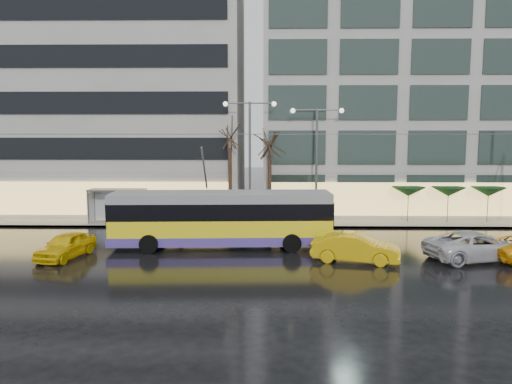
{
  "coord_description": "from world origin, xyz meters",
  "views": [
    {
      "loc": [
        3.11,
        -26.58,
        7.0
      ],
      "look_at": [
        2.57,
        5.0,
        3.13
      ],
      "focal_mm": 35.0,
      "sensor_mm": 36.0,
      "label": 1
    }
  ],
  "objects_px": {
    "street_lamp_near": "(250,145)",
    "bus_shelter": "(113,198)",
    "trolleybus": "(221,221)",
    "taxi_a": "(66,245)"
  },
  "relations": [
    {
      "from": "trolleybus",
      "to": "street_lamp_near",
      "type": "bearing_deg",
      "value": 79.37
    },
    {
      "from": "trolleybus",
      "to": "bus_shelter",
      "type": "distance_m",
      "value": 11.82
    },
    {
      "from": "bus_shelter",
      "to": "street_lamp_near",
      "type": "distance_m",
      "value": 11.14
    },
    {
      "from": "trolleybus",
      "to": "taxi_a",
      "type": "bearing_deg",
      "value": -162.4
    },
    {
      "from": "street_lamp_near",
      "to": "bus_shelter",
      "type": "bearing_deg",
      "value": -179.37
    },
    {
      "from": "street_lamp_near",
      "to": "taxi_a",
      "type": "height_order",
      "value": "street_lamp_near"
    },
    {
      "from": "trolleybus",
      "to": "bus_shelter",
      "type": "bearing_deg",
      "value": 138.87
    },
    {
      "from": "street_lamp_near",
      "to": "trolleybus",
      "type": "bearing_deg",
      "value": -100.63
    },
    {
      "from": "bus_shelter",
      "to": "taxi_a",
      "type": "distance_m",
      "value": 10.53
    },
    {
      "from": "bus_shelter",
      "to": "taxi_a",
      "type": "height_order",
      "value": "bus_shelter"
    }
  ]
}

